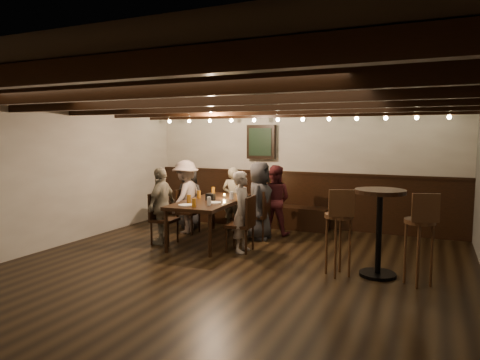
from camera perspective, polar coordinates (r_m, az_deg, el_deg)
The scene contains 27 objects.
room at distance 7.84m, azimuth 3.12°, elevation -0.01°, with size 7.00×7.00×7.00m.
dining_table at distance 7.62m, azimuth -3.80°, elevation -3.12°, with size 1.04×2.05×0.75m.
chair_left_near at distance 8.40m, azimuth -7.00°, elevation -5.25°, with size 0.41×0.41×0.85m.
chair_left_far at distance 7.63m, azimuth -10.13°, elevation -6.35°, with size 0.43×0.43×0.89m.
chair_right_near at distance 7.86m, azimuth 2.39°, elevation -5.89°, with size 0.44×0.44×0.90m.
chair_right_far at distance 7.02m, azimuth 0.11°, elevation -7.28°, with size 0.44×0.44×0.91m.
person_bench_left at distance 8.82m, azimuth -6.74°, elevation -2.30°, with size 0.61×0.40×1.25m, color #29292B.
person_bench_centre at distance 8.59m, azimuth -0.93°, elevation -2.44°, with size 0.46×0.30×1.26m, color gray.
person_bench_right at distance 8.16m, azimuth 4.59°, elevation -2.67°, with size 0.65×0.50×1.33m, color #541C21.
person_left_near at distance 8.34m, azimuth -7.24°, elevation -2.22°, with size 0.91×0.52×1.41m, color gray.
person_left_far at distance 7.57m, azimuth -10.39°, elevation -3.38°, with size 0.79×0.33×1.34m, color gray.
person_right_near at distance 7.77m, azimuth 2.63°, elevation -2.77°, with size 0.69×0.45×1.42m, color #2B2A2D.
person_right_far at distance 6.94m, azimuth 0.35°, elevation -4.24°, with size 0.48×0.32×1.32m, color gray.
pint_a at distance 8.35m, azimuth -3.59°, elevation -1.41°, with size 0.07×0.07×0.14m, color #BF7219.
pint_b at distance 8.10m, azimuth -0.31°, elevation -1.62°, with size 0.07×0.07×0.14m, color #BF7219.
pint_c at distance 7.82m, azimuth -5.51°, elevation -1.93°, with size 0.07×0.07×0.14m, color #BF7219.
pint_d at distance 7.67m, azimuth -1.15°, elevation -2.06°, with size 0.07×0.07×0.14m, color silver.
pint_e at distance 7.30m, azimuth -6.83°, elevation -2.52°, with size 0.07×0.07×0.14m, color #BF7219.
pint_f at distance 7.03m, azimuth -4.15°, elevation -2.82°, with size 0.07×0.07×0.14m, color silver.
pint_g at distance 6.87m, azimuth -6.16°, elevation -3.04°, with size 0.07×0.07×0.14m, color #BF7219.
plate_near at distance 7.05m, azimuth -7.25°, elevation -3.33°, with size 0.24×0.24×0.01m, color white.
plate_far at distance 7.27m, azimuth -3.47°, elevation -3.02°, with size 0.24×0.24×0.01m, color white.
condiment_caddy at distance 7.56m, azimuth -3.96°, elevation -2.27°, with size 0.15×0.10×0.12m, color black.
candle at distance 7.83m, azimuth -2.10°, elevation -2.22°, with size 0.05×0.05×0.05m, color beige.
high_top_table at distance 6.01m, azimuth 18.08°, elevation -5.03°, with size 0.66×0.66×1.18m.
bar_stool_left at distance 5.96m, azimuth 12.95°, elevation -8.23°, with size 0.41×0.43×1.19m.
bar_stool_right at distance 5.90m, azimuth 22.72°, elevation -8.69°, with size 0.41×0.43×1.19m.
Camera 1 is at (2.54, -5.05, 1.89)m, focal length 32.00 mm.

